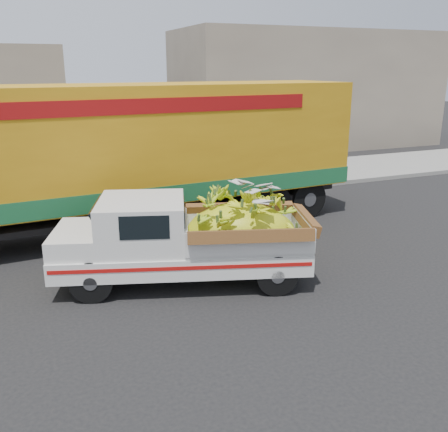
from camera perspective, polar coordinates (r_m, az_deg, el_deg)
name	(u,v)px	position (r m, az deg, el deg)	size (l,w,h in m)	color
ground	(92,298)	(9.93, -14.86, -9.02)	(100.00, 100.00, 0.00)	black
curb	(60,211)	(15.66, -18.23, 0.53)	(60.00, 0.25, 0.15)	gray
sidewalk	(54,195)	(17.69, -18.86, 2.26)	(60.00, 4.00, 0.14)	gray
building_right	(307,90)	(28.41, 9.41, 14.05)	(14.00, 6.00, 6.00)	gray
pickup_truck	(201,237)	(10.00, -2.60, -2.44)	(5.28, 3.24, 1.74)	black
semi_trailer	(138,151)	(13.12, -9.83, 7.29)	(12.04, 3.29, 3.80)	black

